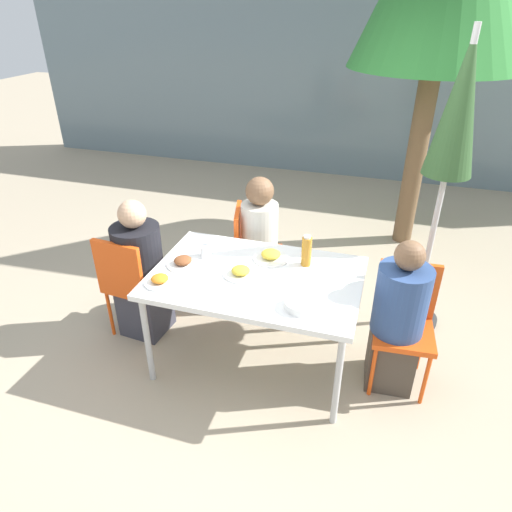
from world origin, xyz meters
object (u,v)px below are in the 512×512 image
Objects in this scene: salad_bowl at (301,304)px; closed_umbrella at (457,122)px; drinking_cup at (206,252)px; chair_right at (404,316)px; person_left at (141,274)px; bottle at (306,251)px; chair_far at (250,248)px; person_right at (397,321)px; chair_left at (130,279)px; person_far at (259,246)px.

closed_umbrella is at bearing 55.35° from salad_bowl.
drinking_cup is at bearing -155.39° from closed_umbrella.
chair_right is 1.46m from drinking_cup.
person_left reaches higher than salad_bowl.
drinking_cup is at bearing -171.58° from bottle.
chair_far is at bearing 138.09° from bottle.
person_right reaches higher than drinking_cup.
chair_right is 0.78× the size of person_right.
salad_bowl is at bearing -6.70° from chair_left.
chair_left is 0.39× the size of closed_umbrella.
person_far reaches higher than drinking_cup.
chair_left is at bearing -168.81° from drinking_cup.
chair_left reaches higher than salad_bowl.
bottle is (1.26, 0.15, 0.33)m from person_left.
chair_right is (1.97, 0.07, -0.01)m from person_left.
salad_bowl is (1.39, -0.29, 0.26)m from chair_left.
bottle reaches higher than drinking_cup.
person_left is at bearing 164.62° from salad_bowl.
chair_far is 4.51× the size of salad_bowl.
person_right is at bearing -14.04° from bottle.
chair_right is 0.75× the size of person_far.
chair_far is 0.75× the size of person_far.
chair_left is at bearing -0.12° from chair_right.
closed_umbrella reaches higher than drinking_cup.
person_far reaches higher than chair_far.
chair_left and chair_far have the same top height.
person_far is at bearing 57.98° from chair_far.
chair_left and chair_right have the same top height.
chair_far is (0.74, 0.74, 0.00)m from chair_left.
chair_far is (0.68, 0.67, -0.01)m from person_left.
drinking_cup is 0.45× the size of salad_bowl.
person_right is at bearing 45.43° from person_far.
person_left is at bearing -65.06° from person_far.
salad_bowl is at bearing -124.65° from closed_umbrella.
person_right is (1.98, 0.06, 0.01)m from chair_left.
chair_left is 1.38m from bottle.
person_right is at bearing 30.47° from salad_bowl.
person_far is 0.52× the size of closed_umbrella.
bottle is at bearing 14.82° from chair_left.
closed_umbrella reaches higher than person_left.
person_far is 1.17m from salad_bowl.
person_right reaches higher than salad_bowl.
person_left is at bearing -4.62° from person_right.
person_left reaches higher than chair_right.
salad_bowl is (0.65, -1.04, 0.26)m from chair_far.
person_left is 1.30× the size of chair_right.
person_right is 4.88× the size of bottle.
closed_umbrella is 1.64m from salad_bowl.
chair_left is 3.82× the size of bottle.
person_right is 0.49× the size of closed_umbrella.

